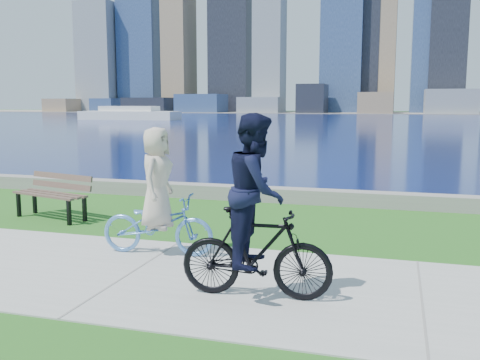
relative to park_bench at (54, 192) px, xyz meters
name	(u,v)px	position (x,y,z in m)	size (l,w,h in m)	color
ground	(131,274)	(3.38, -2.96, -0.58)	(320.00, 320.00, 0.00)	#1E5717
concrete_path	(131,273)	(3.38, -2.96, -0.57)	(80.00, 3.50, 0.02)	#A2A29D
seawall	(247,193)	(3.38, 3.24, -0.40)	(90.00, 0.50, 0.35)	gray
bay_water	(372,120)	(3.38, 69.04, -0.57)	(320.00, 131.00, 0.01)	#0B174A
far_shore	(383,113)	(3.38, 127.04, -0.52)	(320.00, 30.00, 0.12)	gray
city_skyline	(372,9)	(-0.27, 126.95, 24.14)	(177.15, 22.65, 76.00)	#856C51
ferry_near	(129,114)	(-30.58, 60.76, 0.25)	(14.62, 4.18, 1.98)	silver
park_bench	(54,192)	(0.00, 0.00, 0.00)	(1.93, 1.08, 0.94)	black
cyclist_woman	(157,208)	(3.34, -1.95, 0.21)	(0.79, 1.91, 2.06)	#5A93DB
cyclist_man	(256,222)	(5.37, -3.40, 0.42)	(0.77, 1.95, 2.32)	black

